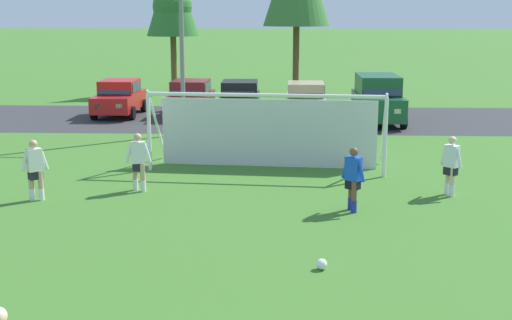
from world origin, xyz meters
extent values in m
plane|color=#3D7028|center=(0.00, 15.00, 0.00)|extent=(400.00, 400.00, 0.00)
cube|color=#333335|center=(0.00, 26.90, 0.00)|extent=(52.00, 8.40, 0.01)
sphere|color=white|center=(2.92, 7.75, 0.11)|extent=(0.22, 0.22, 0.22)
sphere|color=black|center=(2.92, 7.75, 0.12)|extent=(0.08, 0.08, 0.08)
sphere|color=red|center=(2.98, 7.75, 0.11)|extent=(0.07, 0.07, 0.07)
cylinder|color=white|center=(5.23, 15.50, 1.22)|extent=(0.12, 0.12, 2.44)
cylinder|color=white|center=(-2.07, 16.10, 1.22)|extent=(0.12, 0.12, 2.44)
cylinder|color=white|center=(1.58, 15.80, 2.44)|extent=(7.31, 0.72, 0.12)
cylinder|color=white|center=(5.30, 16.40, 1.34)|extent=(0.24, 1.94, 2.46)
cylinder|color=white|center=(-2.00, 17.00, 1.34)|extent=(0.24, 1.94, 2.46)
cube|color=silver|center=(1.66, 16.80, 1.10)|extent=(6.93, 0.61, 2.20)
cylinder|color=tan|center=(-4.29, 12.47, 0.40)|extent=(0.14, 0.14, 0.80)
cylinder|color=tan|center=(-4.53, 12.44, 0.40)|extent=(0.14, 0.14, 0.80)
cylinder|color=white|center=(-4.29, 12.47, 0.16)|extent=(0.15, 0.15, 0.32)
cylinder|color=white|center=(-4.53, 12.44, 0.16)|extent=(0.15, 0.15, 0.32)
cube|color=black|center=(-4.41, 12.45, 0.72)|extent=(0.40, 0.39, 0.28)
cube|color=silver|center=(-4.41, 12.45, 1.10)|extent=(0.44, 0.43, 0.60)
sphere|color=tan|center=(-4.41, 12.45, 1.53)|extent=(0.22, 0.22, 0.22)
cylinder|color=silver|center=(-4.20, 12.59, 1.08)|extent=(0.23, 0.22, 0.55)
cylinder|color=silver|center=(-4.62, 12.32, 1.08)|extent=(0.23, 0.22, 0.55)
cylinder|color=tan|center=(-1.75, 13.47, 0.40)|extent=(0.14, 0.14, 0.80)
cylinder|color=tan|center=(-2.00, 13.61, 0.40)|extent=(0.14, 0.14, 0.80)
cylinder|color=white|center=(-1.75, 13.47, 0.16)|extent=(0.15, 0.15, 0.32)
cylinder|color=white|center=(-2.00, 13.61, 0.16)|extent=(0.15, 0.15, 0.32)
cube|color=black|center=(-1.88, 13.54, 0.72)|extent=(0.39, 0.30, 0.28)
cube|color=white|center=(-1.88, 13.54, 1.10)|extent=(0.43, 0.33, 0.60)
sphere|color=tan|center=(-1.88, 13.54, 1.53)|extent=(0.22, 0.22, 0.22)
cylinder|color=white|center=(-1.63, 13.57, 1.08)|extent=(0.25, 0.15, 0.55)
cylinder|color=white|center=(-2.13, 13.51, 1.08)|extent=(0.25, 0.15, 0.55)
cylinder|color=brown|center=(3.93, 11.64, 0.40)|extent=(0.14, 0.14, 0.80)
cylinder|color=brown|center=(3.88, 11.91, 0.40)|extent=(0.14, 0.14, 0.80)
cylinder|color=#232D99|center=(3.93, 11.64, 0.16)|extent=(0.15, 0.15, 0.32)
cylinder|color=#232D99|center=(3.88, 11.91, 0.16)|extent=(0.15, 0.15, 0.32)
cube|color=black|center=(3.90, 11.78, 0.72)|extent=(0.40, 0.38, 0.28)
cube|color=blue|center=(3.90, 11.78, 1.10)|extent=(0.45, 0.42, 0.60)
sphere|color=brown|center=(3.90, 11.78, 1.53)|extent=(0.22, 0.22, 0.22)
cylinder|color=blue|center=(4.08, 11.59, 1.08)|extent=(0.24, 0.21, 0.55)
cylinder|color=blue|center=(3.73, 11.96, 1.08)|extent=(0.24, 0.21, 0.55)
cylinder|color=beige|center=(6.75, 13.30, 0.40)|extent=(0.14, 0.14, 0.80)
cylinder|color=beige|center=(6.68, 13.51, 0.40)|extent=(0.14, 0.14, 0.80)
cylinder|color=white|center=(6.75, 13.30, 0.16)|extent=(0.15, 0.15, 0.32)
cylinder|color=white|center=(6.68, 13.51, 0.16)|extent=(0.15, 0.15, 0.32)
cube|color=black|center=(6.71, 13.41, 0.72)|extent=(0.40, 0.40, 0.28)
cube|color=white|center=(6.71, 13.41, 1.10)|extent=(0.44, 0.44, 0.60)
sphere|color=beige|center=(6.71, 13.41, 1.53)|extent=(0.22, 0.22, 0.22)
cylinder|color=white|center=(6.86, 13.20, 1.08)|extent=(0.23, 0.23, 0.55)
cylinder|color=white|center=(6.57, 13.61, 1.08)|extent=(0.23, 0.23, 0.55)
cube|color=red|center=(-5.81, 27.64, 0.70)|extent=(1.83, 4.21, 0.76)
cube|color=red|center=(-5.81, 27.79, 1.40)|extent=(1.67, 2.11, 0.64)
cube|color=#28384C|center=(-5.82, 26.82, 1.38)|extent=(1.53, 0.32, 0.55)
cube|color=#28384C|center=(-4.97, 27.78, 1.40)|extent=(0.05, 1.79, 0.45)
cube|color=white|center=(-5.33, 25.57, 0.75)|extent=(0.28, 0.08, 0.20)
cube|color=white|center=(-6.32, 25.58, 0.75)|extent=(0.28, 0.08, 0.20)
cube|color=#B21414|center=(-5.30, 29.69, 0.75)|extent=(0.28, 0.08, 0.20)
cube|color=#B21414|center=(-6.29, 29.70, 0.75)|extent=(0.28, 0.08, 0.20)
cylinder|color=black|center=(-4.92, 26.33, 0.32)|extent=(0.24, 0.64, 0.64)
cylinder|color=black|center=(-6.72, 26.34, 0.32)|extent=(0.24, 0.64, 0.64)
cylinder|color=black|center=(-4.90, 28.93, 0.32)|extent=(0.24, 0.64, 0.64)
cylinder|color=black|center=(-6.70, 28.94, 0.32)|extent=(0.24, 0.64, 0.64)
cube|color=maroon|center=(-2.35, 27.65, 0.70)|extent=(1.98, 4.27, 0.76)
cube|color=maroon|center=(-2.34, 27.80, 1.40)|extent=(1.75, 2.17, 0.64)
cube|color=#28384C|center=(-2.38, 26.83, 1.38)|extent=(1.54, 0.38, 0.55)
cube|color=#28384C|center=(-1.50, 27.76, 1.40)|extent=(0.12, 1.79, 0.45)
cube|color=white|center=(-1.94, 25.57, 0.75)|extent=(0.28, 0.09, 0.20)
cube|color=white|center=(-2.93, 25.61, 0.75)|extent=(0.28, 0.09, 0.20)
cube|color=#B21414|center=(-1.76, 29.68, 0.75)|extent=(0.28, 0.09, 0.20)
cube|color=#B21414|center=(-2.75, 29.73, 0.75)|extent=(0.28, 0.09, 0.20)
cylinder|color=black|center=(-1.50, 26.31, 0.32)|extent=(0.27, 0.65, 0.64)
cylinder|color=black|center=(-3.30, 26.38, 0.32)|extent=(0.27, 0.65, 0.64)
cylinder|color=black|center=(-1.39, 28.91, 0.32)|extent=(0.27, 0.65, 0.64)
cylinder|color=black|center=(-3.19, 28.99, 0.32)|extent=(0.27, 0.65, 0.64)
cube|color=black|center=(0.05, 27.39, 0.70)|extent=(1.86, 4.22, 0.76)
cube|color=black|center=(0.05, 27.54, 1.40)|extent=(1.69, 2.12, 0.64)
cube|color=#28384C|center=(0.06, 26.57, 1.38)|extent=(1.53, 0.34, 0.55)
cube|color=#28384C|center=(0.89, 27.55, 1.40)|extent=(0.06, 1.79, 0.45)
cube|color=white|center=(0.58, 25.34, 0.75)|extent=(0.28, 0.08, 0.20)
cube|color=white|center=(-0.41, 25.33, 0.75)|extent=(0.28, 0.08, 0.20)
cube|color=#B21414|center=(0.52, 29.46, 0.75)|extent=(0.28, 0.08, 0.20)
cube|color=#B21414|center=(-0.47, 29.45, 0.75)|extent=(0.28, 0.08, 0.20)
cylinder|color=black|center=(0.97, 26.10, 0.32)|extent=(0.25, 0.64, 0.64)
cylinder|color=black|center=(-0.83, 26.08, 0.32)|extent=(0.25, 0.64, 0.64)
cylinder|color=black|center=(0.93, 28.71, 0.32)|extent=(0.25, 0.64, 0.64)
cylinder|color=black|center=(-0.87, 28.68, 0.32)|extent=(0.25, 0.64, 0.64)
cube|color=tan|center=(3.18, 26.76, 0.70)|extent=(1.87, 4.23, 0.76)
cube|color=tan|center=(3.18, 26.91, 1.40)|extent=(1.69, 2.13, 0.64)
cube|color=#28384C|center=(3.16, 25.94, 1.38)|extent=(1.54, 0.34, 0.55)
cube|color=#28384C|center=(4.02, 26.90, 1.40)|extent=(0.07, 1.79, 0.45)
cube|color=white|center=(3.64, 24.69, 0.75)|extent=(0.28, 0.08, 0.20)
cube|color=white|center=(2.65, 24.71, 0.75)|extent=(0.28, 0.08, 0.20)
cube|color=#B21414|center=(3.71, 28.81, 0.75)|extent=(0.28, 0.08, 0.20)
cube|color=#B21414|center=(2.72, 28.83, 0.75)|extent=(0.28, 0.08, 0.20)
cylinder|color=black|center=(4.05, 25.44, 0.32)|extent=(0.25, 0.64, 0.64)
cylinder|color=black|center=(2.26, 25.47, 0.32)|extent=(0.25, 0.64, 0.64)
cylinder|color=black|center=(4.10, 28.05, 0.32)|extent=(0.25, 0.64, 0.64)
cylinder|color=black|center=(2.30, 28.08, 0.32)|extent=(0.25, 0.64, 0.64)
cube|color=#194C2D|center=(6.39, 25.85, 0.82)|extent=(1.92, 4.61, 1.00)
cube|color=#194C2D|center=(6.39, 26.05, 1.74)|extent=(1.76, 3.01, 0.84)
cube|color=#28384C|center=(6.39, 24.63, 1.72)|extent=(1.62, 0.39, 0.71)
cube|color=#28384C|center=(7.27, 26.05, 1.74)|extent=(0.05, 2.55, 0.59)
cube|color=white|center=(6.92, 23.59, 0.87)|extent=(0.28, 0.08, 0.20)
cube|color=white|center=(5.87, 23.58, 0.87)|extent=(0.28, 0.08, 0.20)
cube|color=#B21414|center=(6.90, 28.11, 0.87)|extent=(0.28, 0.08, 0.20)
cube|color=#B21414|center=(5.85, 28.10, 0.87)|extent=(0.28, 0.08, 0.20)
cylinder|color=black|center=(7.34, 24.42, 0.32)|extent=(0.24, 0.64, 0.64)
cylinder|color=black|center=(5.44, 24.41, 0.32)|extent=(0.24, 0.64, 0.64)
cylinder|color=black|center=(7.33, 27.28, 0.32)|extent=(0.24, 0.64, 0.64)
cylinder|color=black|center=(5.43, 27.27, 0.32)|extent=(0.24, 0.64, 0.64)
cylinder|color=brown|center=(-4.61, 36.89, 1.76)|extent=(0.36, 0.36, 3.52)
sphere|color=#2D702D|center=(-4.61, 36.89, 5.25)|extent=(2.38, 2.38, 2.38)
cylinder|color=brown|center=(2.83, 34.09, 2.08)|extent=(0.36, 0.36, 4.17)
cylinder|color=slate|center=(-1.94, 22.58, 4.24)|extent=(0.18, 0.18, 8.48)
cylinder|color=slate|center=(-1.94, 22.58, 0.15)|extent=(0.32, 0.32, 0.30)
camera|label=1|loc=(2.16, -4.75, 4.89)|focal=47.59mm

